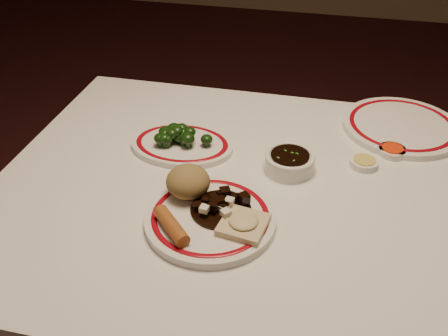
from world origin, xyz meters
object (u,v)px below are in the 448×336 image
at_px(dining_table, 264,221).
at_px(soy_bowl, 289,163).
at_px(main_plate, 210,218).
at_px(broccoli_pile, 179,135).
at_px(spring_roll, 171,226).
at_px(broccoli_plate, 182,145).
at_px(stirfry_heap, 221,205).
at_px(fried_wonton, 243,223).
at_px(rice_mound, 188,182).

bearing_deg(dining_table, soy_bowl, 65.02).
distance_m(main_plate, broccoli_pile, 0.29).
xyz_separation_m(main_plate, spring_roll, (-0.06, -0.06, 0.02)).
height_order(broccoli_plate, soy_bowl, soy_bowl).
bearing_deg(broccoli_plate, main_plate, -61.54).
relative_size(stirfry_heap, broccoli_pile, 0.90).
relative_size(broccoli_plate, broccoli_pile, 1.86).
height_order(spring_roll, fried_wonton, spring_roll).
bearing_deg(fried_wonton, spring_roll, -162.48).
xyz_separation_m(main_plate, soy_bowl, (0.13, 0.21, 0.01)).
distance_m(rice_mound, fried_wonton, 0.15).
height_order(main_plate, soy_bowl, soy_bowl).
relative_size(dining_table, rice_mound, 13.12).
height_order(main_plate, fried_wonton, fried_wonton).
relative_size(rice_mound, stirfry_heap, 0.74).
distance_m(broccoli_plate, broccoli_pile, 0.03).
xyz_separation_m(spring_roll, broccoli_plate, (-0.07, 0.31, -0.02)).
height_order(spring_roll, broccoli_pile, broccoli_pile).
height_order(rice_mound, broccoli_pile, rice_mound).
bearing_deg(broccoli_pile, stirfry_heap, -54.92).
bearing_deg(main_plate, spring_roll, -135.02).
xyz_separation_m(fried_wonton, broccoli_pile, (-0.21, 0.27, 0.01)).
distance_m(fried_wonton, broccoli_pile, 0.34).
bearing_deg(soy_bowl, broccoli_pile, 173.19).
bearing_deg(main_plate, broccoli_plate, 118.46).
xyz_separation_m(stirfry_heap, broccoli_pile, (-0.16, 0.22, 0.01)).
distance_m(fried_wonton, broccoli_plate, 0.34).
height_order(fried_wonton, soy_bowl, same).
relative_size(main_plate, spring_roll, 3.19).
bearing_deg(rice_mound, main_plate, -42.32).
distance_m(main_plate, broccoli_plate, 0.28).
bearing_deg(dining_table, broccoli_plate, 152.31).
bearing_deg(stirfry_heap, broccoli_plate, 123.99).
bearing_deg(rice_mound, broccoli_plate, 110.92).
xyz_separation_m(fried_wonton, soy_bowl, (0.06, 0.23, -0.01)).
xyz_separation_m(broccoli_plate, broccoli_pile, (-0.01, -0.00, 0.03)).
height_order(fried_wonton, broccoli_pile, broccoli_pile).
xyz_separation_m(dining_table, soy_bowl, (0.04, 0.09, 0.11)).
distance_m(rice_mound, broccoli_plate, 0.21).
height_order(dining_table, broccoli_pile, broccoli_pile).
distance_m(rice_mound, soy_bowl, 0.25).
bearing_deg(rice_mound, broccoli_pile, 112.46).
height_order(rice_mound, fried_wonton, rice_mound).
bearing_deg(soy_bowl, spring_roll, -124.78).
relative_size(rice_mound, broccoli_plate, 0.36).
height_order(fried_wonton, stirfry_heap, stirfry_heap).
xyz_separation_m(stirfry_heap, broccoli_plate, (-0.15, 0.22, -0.02)).
relative_size(rice_mound, broccoli_pile, 0.67).
bearing_deg(spring_roll, broccoli_plate, 60.07).
xyz_separation_m(broccoli_plate, soy_bowl, (0.26, -0.03, 0.01)).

